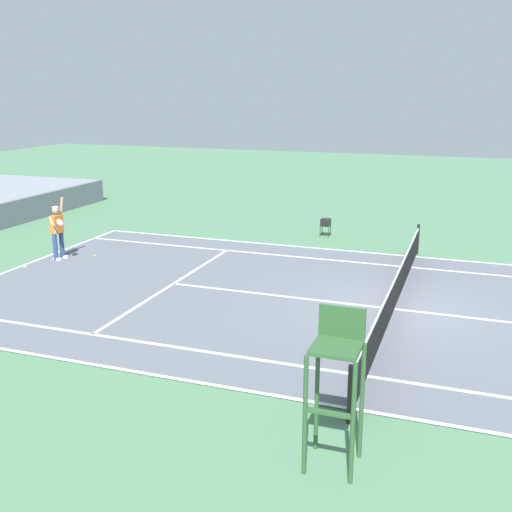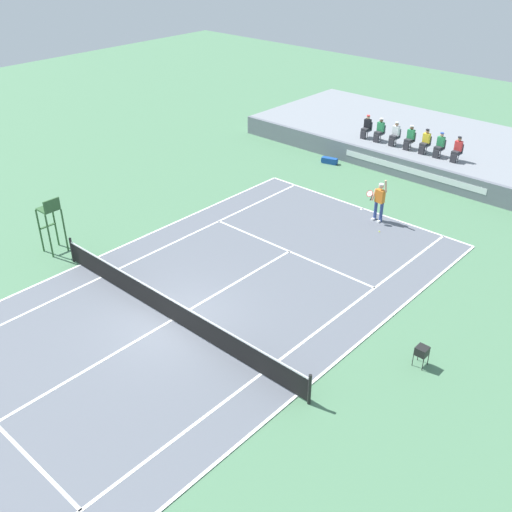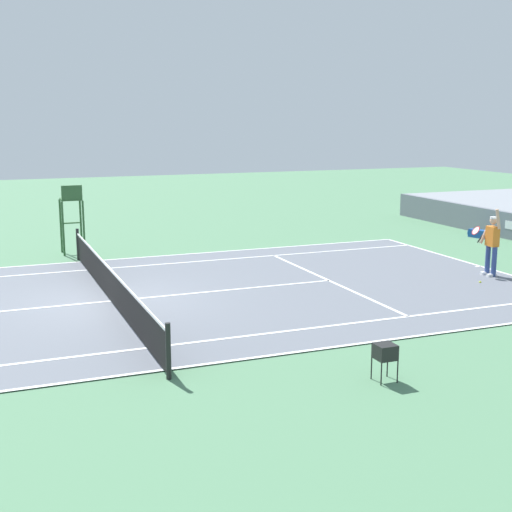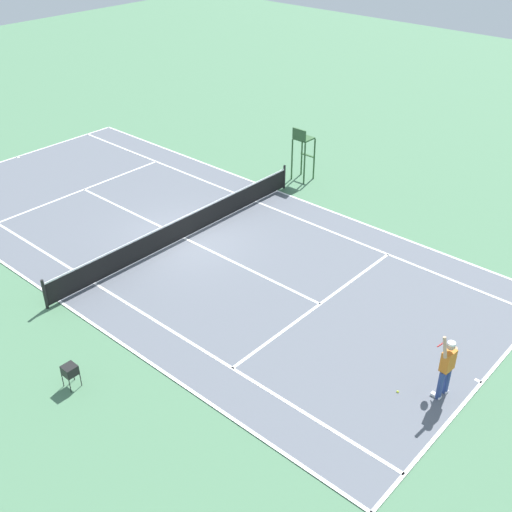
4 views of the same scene
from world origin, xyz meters
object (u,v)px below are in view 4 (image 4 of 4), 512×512
object	(u,v)px
tennis_ball	(398,392)
tennis_player	(446,367)
umpire_chair	(303,147)
ball_hopper	(70,370)

from	to	relation	value
tennis_ball	tennis_player	bearing A→B (deg)	127.23
tennis_ball	umpire_chair	world-z (taller)	umpire_chair
tennis_player	tennis_ball	world-z (taller)	tennis_player
tennis_player	ball_hopper	bearing A→B (deg)	-50.41
tennis_player	ball_hopper	world-z (taller)	tennis_player
tennis_player	tennis_ball	xyz separation A→B (m)	(0.69, -0.90, -0.96)
tennis_ball	umpire_chair	xyz separation A→B (m)	(-9.02, -10.37, 1.52)
ball_hopper	tennis_player	bearing A→B (deg)	129.59
tennis_ball	ball_hopper	bearing A→B (deg)	-50.11
tennis_ball	ball_hopper	distance (m)	8.80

